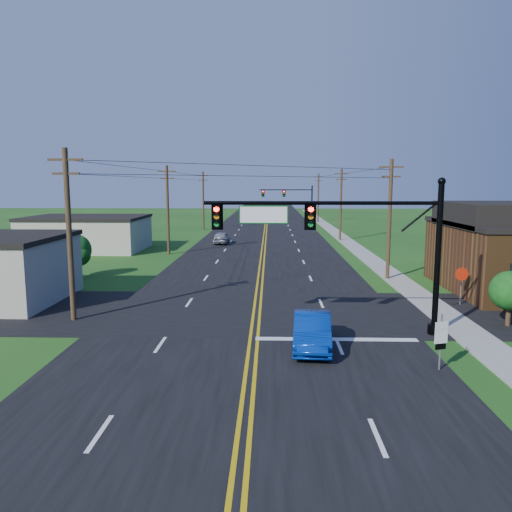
{
  "coord_description": "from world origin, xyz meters",
  "views": [
    {
      "loc": [
        0.92,
        -15.41,
        7.21
      ],
      "look_at": [
        0.19,
        10.0,
        3.5
      ],
      "focal_mm": 35.0,
      "sensor_mm": 36.0,
      "label": 1
    }
  ],
  "objects_px": {
    "route_sign": "(441,338)",
    "stop_sign": "(462,278)",
    "signal_mast_far": "(289,198)",
    "signal_mast_main": "(343,236)",
    "blue_car": "(312,332)"
  },
  "relations": [
    {
      "from": "signal_mast_far",
      "to": "route_sign",
      "type": "bearing_deg",
      "value": -87.71
    },
    {
      "from": "signal_mast_far",
      "to": "route_sign",
      "type": "relative_size",
      "value": 4.84
    },
    {
      "from": "signal_mast_far",
      "to": "stop_sign",
      "type": "xyz_separation_m",
      "value": [
        7.86,
        -65.99,
        -2.9
      ]
    },
    {
      "from": "route_sign",
      "to": "stop_sign",
      "type": "xyz_separation_m",
      "value": [
        4.79,
        10.73,
        0.32
      ]
    },
    {
      "from": "signal_mast_far",
      "to": "blue_car",
      "type": "bearing_deg",
      "value": -91.28
    },
    {
      "from": "route_sign",
      "to": "stop_sign",
      "type": "height_order",
      "value": "stop_sign"
    },
    {
      "from": "signal_mast_far",
      "to": "route_sign",
      "type": "distance_m",
      "value": 76.84
    },
    {
      "from": "signal_mast_main",
      "to": "signal_mast_far",
      "type": "height_order",
      "value": "same"
    },
    {
      "from": "signal_mast_far",
      "to": "blue_car",
      "type": "distance_m",
      "value": 74.3
    },
    {
      "from": "signal_mast_far",
      "to": "stop_sign",
      "type": "distance_m",
      "value": 66.51
    },
    {
      "from": "route_sign",
      "to": "signal_mast_far",
      "type": "bearing_deg",
      "value": 74.47
    },
    {
      "from": "signal_mast_main",
      "to": "route_sign",
      "type": "height_order",
      "value": "signal_mast_main"
    },
    {
      "from": "route_sign",
      "to": "signal_mast_main",
      "type": "bearing_deg",
      "value": 106.05
    },
    {
      "from": "signal_mast_far",
      "to": "stop_sign",
      "type": "relative_size",
      "value": 4.82
    },
    {
      "from": "route_sign",
      "to": "stop_sign",
      "type": "bearing_deg",
      "value": 48.1
    }
  ]
}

